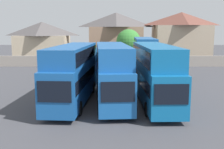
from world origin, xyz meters
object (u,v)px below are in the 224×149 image
at_px(bus_2, 111,70).
at_px(bus_3, 154,71).
at_px(bus_4, 85,62).
at_px(tree_left_of_lot, 127,42).
at_px(bus_1, 72,71).
at_px(bus_5, 106,62).
at_px(bus_6, 143,55).
at_px(house_terrace_centre, 115,36).
at_px(house_terrace_left, 41,41).
at_px(house_terrace_right, 180,36).

bearing_deg(bus_2, bus_3, 84.52).
xyz_separation_m(bus_4, tree_left_of_lot, (6.36, 12.55, 2.09)).
relative_size(bus_2, tree_left_of_lot, 1.80).
bearing_deg(bus_1, bus_2, 92.94).
xyz_separation_m(bus_4, bus_5, (2.83, -0.15, -0.08)).
bearing_deg(bus_6, bus_4, -86.61).
bearing_deg(bus_3, bus_6, 175.55).
bearing_deg(bus_2, house_terrace_centre, 175.05).
bearing_deg(bus_1, house_terrace_left, -157.99).
relative_size(bus_1, tree_left_of_lot, 1.89).
bearing_deg(bus_6, tree_left_of_lot, -170.82).
xyz_separation_m(bus_2, bus_4, (-3.46, 13.23, -0.80)).
bearing_deg(bus_4, bus_2, 16.55).
bearing_deg(bus_2, house_terrace_left, -160.41).
xyz_separation_m(bus_1, house_terrace_right, (17.35, 32.98, 2.15)).
height_order(bus_1, house_terrace_right, house_terrace_right).
xyz_separation_m(bus_6, tree_left_of_lot, (-1.40, 12.46, 1.22)).
distance_m(bus_2, tree_left_of_lot, 25.97).
distance_m(bus_1, bus_6, 15.32).
bearing_deg(bus_6, bus_5, -84.56).
bearing_deg(bus_2, bus_6, 158.49).
height_order(bus_2, bus_5, bus_2).
xyz_separation_m(bus_4, house_terrace_right, (17.44, 19.80, 2.91)).
xyz_separation_m(bus_6, house_terrace_left, (-18.58, 20.02, 1.08)).
height_order(bus_1, bus_5, bus_1).
distance_m(house_terrace_centre, house_terrace_right, 13.20).
bearing_deg(house_terrace_right, tree_left_of_lot, -146.79).
xyz_separation_m(bus_5, house_terrace_centre, (1.42, 20.50, 2.98)).
relative_size(bus_5, house_terrace_centre, 1.02).
distance_m(bus_3, house_terrace_right, 34.80).
relative_size(house_terrace_centre, tree_left_of_lot, 1.75).
bearing_deg(bus_1, bus_5, 172.01).
distance_m(bus_4, house_terrace_centre, 20.99).
height_order(bus_1, house_terrace_left, house_terrace_left).
height_order(bus_4, bus_5, bus_4).
height_order(bus_3, bus_5, bus_3).
xyz_separation_m(bus_2, house_terrace_right, (13.98, 33.03, 2.11)).
bearing_deg(bus_3, bus_1, -92.87).
distance_m(bus_4, bus_6, 7.81).
xyz_separation_m(bus_6, house_terrace_centre, (-3.51, 20.27, 2.02)).
xyz_separation_m(bus_5, bus_6, (4.94, 0.23, 0.96)).
bearing_deg(bus_4, house_terrace_left, -149.81).
xyz_separation_m(bus_5, house_terrace_right, (14.62, 19.95, 2.99)).
xyz_separation_m(house_terrace_centre, tree_left_of_lot, (2.11, -7.80, -0.80)).
bearing_deg(bus_3, house_terrace_left, -153.33).
xyz_separation_m(bus_3, bus_4, (-7.06, 13.35, -0.80)).
bearing_deg(tree_left_of_lot, bus_2, -96.42).
height_order(bus_4, tree_left_of_lot, tree_left_of_lot).
bearing_deg(bus_2, tree_left_of_lot, 169.98).
xyz_separation_m(bus_4, house_terrace_centre, (4.25, 20.35, 2.89)).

